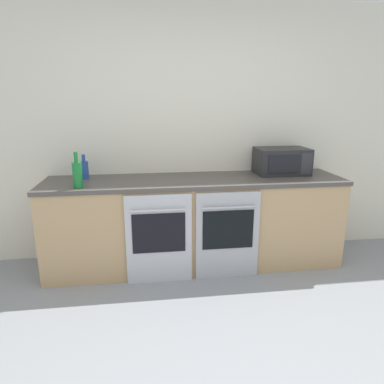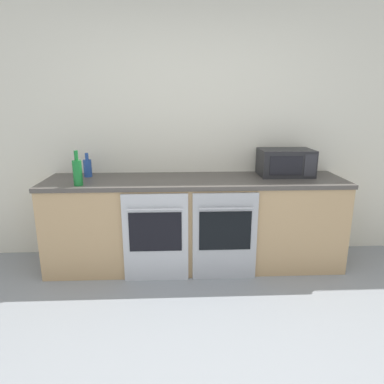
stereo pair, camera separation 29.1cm
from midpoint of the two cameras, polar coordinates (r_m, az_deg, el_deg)
The scene contains 7 objects.
wall_back at distance 3.62m, azimuth -2.62°, elevation 9.75°, with size 10.00×0.06×2.60m.
counter_back at distance 3.46m, azimuth -1.92°, elevation -5.01°, with size 2.91×0.68×0.89m.
oven_left at distance 3.13m, azimuth -8.20°, elevation -7.76°, with size 0.59×0.06×0.84m.
oven_right at distance 3.18m, azimuth 3.34°, elevation -7.24°, with size 0.59×0.06×0.84m.
microwave at distance 3.61m, azimuth 12.50°, elevation 5.04°, with size 0.52×0.35×0.27m.
bottle_blue at distance 3.51m, azimuth -19.80°, elevation 3.56°, with size 0.08×0.08×0.24m.
bottle_green at distance 3.16m, azimuth -21.10°, elevation 2.80°, with size 0.08×0.08×0.31m.
Camera 1 is at (-0.47, -1.50, 1.63)m, focal length 32.00 mm.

